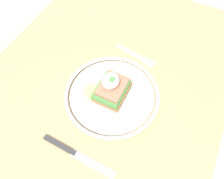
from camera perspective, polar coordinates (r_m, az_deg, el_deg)
ground_plane at (r=1.31m, az=-1.58°, el=-16.32°), size 6.00×6.00×0.00m
dining_table at (r=0.75m, az=-2.67°, el=-4.21°), size 1.01×0.71×0.72m
plate at (r=0.62m, az=0.00°, el=-1.31°), size 0.27×0.27×0.02m
sandwich at (r=0.59m, az=-0.24°, el=0.35°), size 0.10×0.12×0.07m
fork at (r=0.71m, az=6.63°, el=8.65°), size 0.04×0.14×0.00m
knife at (r=0.57m, az=-10.31°, el=-15.84°), size 0.02×0.20×0.01m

